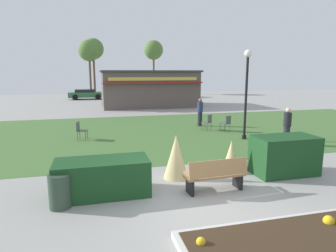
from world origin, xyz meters
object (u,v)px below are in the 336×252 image
(food_kiosk, at_px, (149,88))
(trash_bin, at_px, (60,191))
(person_standing, at_px, (287,126))
(parked_car_center_slot, at_px, (132,93))
(parked_car_west_slot, at_px, (86,94))
(tree_right_bg, at_px, (89,51))
(cafe_chair_west, at_px, (208,121))
(parked_car_east_slot, at_px, (175,92))
(park_bench, at_px, (216,175))
(cafe_chair_east, at_px, (80,129))
(lamppost_mid, at_px, (247,84))
(person_strolling, at_px, (200,112))
(tree_center_bg, at_px, (93,49))
(cafe_chair_center, at_px, (227,122))
(tree_left_bg, at_px, (154,50))

(food_kiosk, bearing_deg, trash_bin, -106.42)
(person_standing, height_order, parked_car_center_slot, person_standing)
(parked_car_west_slot, bearing_deg, tree_right_bg, 82.37)
(food_kiosk, distance_m, cafe_chair_west, 12.66)
(parked_car_west_slot, height_order, parked_car_center_slot, same)
(parked_car_center_slot, distance_m, parked_car_east_slot, 5.55)
(park_bench, height_order, cafe_chair_east, park_bench)
(lamppost_mid, relative_size, person_strolling, 2.53)
(tree_right_bg, relative_size, tree_center_bg, 0.96)
(person_strolling, bearing_deg, trash_bin, -148.04)
(tree_right_bg, bearing_deg, cafe_chair_center, -74.64)
(lamppost_mid, height_order, parked_car_west_slot, lamppost_mid)
(food_kiosk, distance_m, cafe_chair_center, 13.39)
(lamppost_mid, distance_m, person_standing, 2.70)
(parked_car_east_slot, bearing_deg, person_standing, -94.37)
(tree_left_bg, height_order, tree_center_bg, tree_left_bg)
(parked_car_east_slot, xyz_separation_m, tree_right_bg, (-10.55, 4.21, 5.32))
(parked_car_west_slot, relative_size, tree_left_bg, 0.54)
(food_kiosk, bearing_deg, person_standing, -79.25)
(parked_car_center_slot, relative_size, parked_car_east_slot, 1.00)
(person_strolling, bearing_deg, cafe_chair_west, -112.41)
(tree_center_bg, bearing_deg, parked_car_center_slot, -47.33)
(cafe_chair_east, bearing_deg, parked_car_east_slot, 63.76)
(lamppost_mid, relative_size, cafe_chair_east, 4.81)
(cafe_chair_east, bearing_deg, cafe_chair_west, 5.82)
(parked_car_east_slot, bearing_deg, parked_car_center_slot, 179.96)
(person_strolling, relative_size, parked_car_center_slot, 0.39)
(park_bench, relative_size, tree_right_bg, 0.23)
(trash_bin, bearing_deg, parked_car_west_slot, 89.78)
(parked_car_west_slot, distance_m, parked_car_center_slot, 5.56)
(tree_right_bg, bearing_deg, tree_center_bg, 50.19)
(food_kiosk, xyz_separation_m, parked_car_west_slot, (-5.99, 9.07, -1.06))
(park_bench, xyz_separation_m, person_strolling, (3.10, 9.54, 0.38))
(person_strolling, bearing_deg, park_bench, -129.12)
(park_bench, relative_size, tree_left_bg, 0.22)
(cafe_chair_west, xyz_separation_m, tree_right_bg, (-6.43, 25.84, 5.43))
(trash_bin, xyz_separation_m, parked_car_west_slot, (0.11, 29.79, 0.22))
(parked_car_center_slot, bearing_deg, parked_car_east_slot, -0.04)
(park_bench, distance_m, trash_bin, 4.04)
(park_bench, bearing_deg, parked_car_west_slot, 97.50)
(parked_car_east_slot, bearing_deg, cafe_chair_east, -116.24)
(cafe_chair_west, relative_size, person_standing, 0.53)
(parked_car_center_slot, bearing_deg, cafe_chair_west, -86.21)
(cafe_chair_east, bearing_deg, tree_right_bg, 89.02)
(person_standing, xyz_separation_m, tree_right_bg, (-8.59, 29.91, 5.10))
(person_strolling, height_order, tree_right_bg, tree_right_bg)
(cafe_chair_center, relative_size, person_strolling, 0.53)
(person_strolling, bearing_deg, food_kiosk, 74.16)
(trash_bin, xyz_separation_m, cafe_chair_east, (0.22, 7.46, 0.11))
(food_kiosk, distance_m, tree_right_bg, 14.96)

